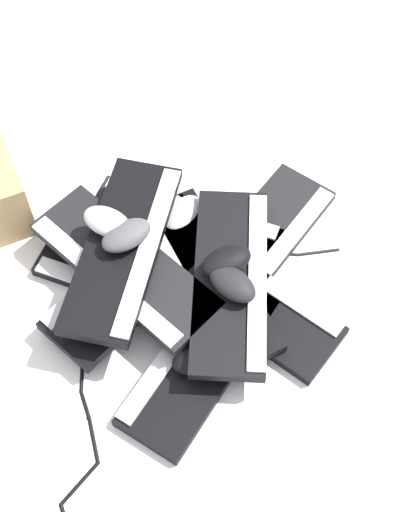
# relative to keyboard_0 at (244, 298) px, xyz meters

# --- Properties ---
(ground_plane) EXTENTS (3.20, 3.20, 0.00)m
(ground_plane) POSITION_rel_keyboard_0_xyz_m (-0.18, -0.02, -0.01)
(ground_plane) COLOR white
(keyboard_0) EXTENTS (0.46, 0.25, 0.03)m
(keyboard_0) POSITION_rel_keyboard_0_xyz_m (0.00, 0.00, 0.00)
(keyboard_0) COLOR black
(keyboard_0) RESTS_ON ground
(keyboard_1) EXTENTS (0.24, 0.46, 0.03)m
(keyboard_1) POSITION_rel_keyboard_0_xyz_m (-0.02, 0.14, 0.00)
(keyboard_1) COLOR black
(keyboard_1) RESTS_ON ground
(keyboard_2) EXTENTS (0.45, 0.17, 0.03)m
(keyboard_2) POSITION_rel_keyboard_0_xyz_m (-0.20, 0.11, 0.00)
(keyboard_2) COLOR black
(keyboard_2) RESTS_ON ground
(keyboard_3) EXTENTS (0.45, 0.17, 0.03)m
(keyboard_3) POSITION_rel_keyboard_0_xyz_m (-0.23, -0.05, 0.00)
(keyboard_3) COLOR black
(keyboard_3) RESTS_ON ground
(keyboard_4) EXTENTS (0.21, 0.46, 0.03)m
(keyboard_4) POSITION_rel_keyboard_0_xyz_m (-0.03, -0.15, 0.00)
(keyboard_4) COLOR black
(keyboard_4) RESTS_ON ground
(keyboard_5) EXTENTS (0.28, 0.46, 0.03)m
(keyboard_5) POSITION_rel_keyboard_0_xyz_m (-0.22, -0.06, 0.03)
(keyboard_5) COLOR black
(keyboard_5) RESTS_ON keyboard_3
(keyboard_6) EXTENTS (0.43, 0.40, 0.03)m
(keyboard_6) POSITION_rel_keyboard_0_xyz_m (-0.09, -0.01, 0.03)
(keyboard_6) COLOR black
(keyboard_6) RESTS_ON keyboard_0
(keyboard_7) EXTENTS (0.46, 0.29, 0.03)m
(keyboard_7) POSITION_rel_keyboard_0_xyz_m (-0.25, -0.06, 0.06)
(keyboard_7) COLOR black
(keyboard_7) RESTS_ON keyboard_5
(keyboard_8) EXTENTS (0.23, 0.46, 0.03)m
(keyboard_8) POSITION_rel_keyboard_0_xyz_m (-0.26, -0.04, 0.09)
(keyboard_8) COLOR black
(keyboard_8) RESTS_ON keyboard_7
(keyboard_9) EXTENTS (0.30, 0.46, 0.03)m
(keyboard_9) POSITION_rel_keyboard_0_xyz_m (-0.03, -0.00, 0.06)
(keyboard_9) COLOR black
(keyboard_9) RESTS_ON keyboard_6
(mouse_0) EXTENTS (0.12, 0.10, 0.04)m
(mouse_0) POSITION_rel_keyboard_0_xyz_m (-0.02, -0.03, 0.10)
(mouse_0) COLOR black
(mouse_0) RESTS_ON keyboard_9
(mouse_1) EXTENTS (0.12, 0.13, 0.04)m
(mouse_1) POSITION_rel_keyboard_0_xyz_m (-0.05, 0.01, 0.10)
(mouse_1) COLOR black
(mouse_1) RESTS_ON keyboard_9
(mouse_2) EXTENTS (0.13, 0.12, 0.04)m
(mouse_2) POSITION_rel_keyboard_0_xyz_m (-0.02, -0.18, 0.04)
(mouse_2) COLOR black
(mouse_2) RESTS_ON keyboard_4
(mouse_3) EXTENTS (0.09, 0.12, 0.04)m
(mouse_3) POSITION_rel_keyboard_0_xyz_m (-0.20, 0.13, 0.04)
(mouse_3) COLOR silver
(mouse_3) RESTS_ON keyboard_2
(mouse_4) EXTENTS (0.11, 0.13, 0.04)m
(mouse_4) POSITION_rel_keyboard_0_xyz_m (-0.26, -0.03, 0.13)
(mouse_4) COLOR #4C4C51
(mouse_4) RESTS_ON keyboard_8
(mouse_5) EXTENTS (0.12, 0.08, 0.04)m
(mouse_5) POSITION_rel_keyboard_0_xyz_m (-0.31, -0.01, 0.13)
(mouse_5) COLOR #B7B7BC
(mouse_5) RESTS_ON keyboard_8
(cable_0) EXTENTS (0.55, 0.20, 0.01)m
(cable_0) POSITION_rel_keyboard_0_xyz_m (-0.12, 0.09, -0.01)
(cable_0) COLOR black
(cable_0) RESTS_ON ground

